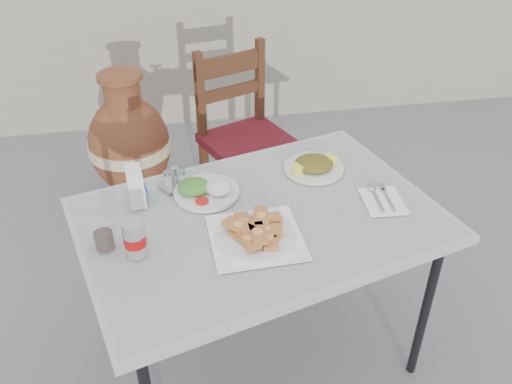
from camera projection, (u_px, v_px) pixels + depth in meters
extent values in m
plane|color=slate|center=(291.00, 368.00, 2.31)|extent=(80.00, 80.00, 0.00)
cylinder|color=black|center=(425.00, 310.00, 2.10)|extent=(0.04, 0.04, 0.72)
cylinder|color=black|center=(104.00, 283.00, 2.23)|extent=(0.04, 0.04, 0.72)
cylinder|color=black|center=(331.00, 214.00, 2.62)|extent=(0.04, 0.04, 0.72)
cube|color=white|center=(260.00, 220.00, 1.95)|extent=(1.44, 1.16, 0.03)
cube|color=white|center=(260.00, 216.00, 1.94)|extent=(1.39, 1.11, 0.01)
cube|color=white|center=(256.00, 237.00, 1.83)|extent=(0.32, 0.32, 0.00)
cylinder|color=silver|center=(256.00, 235.00, 1.83)|extent=(0.27, 0.27, 0.01)
cylinder|color=silver|center=(256.00, 236.00, 1.83)|extent=(0.28, 0.28, 0.01)
cylinder|color=silver|center=(207.00, 193.00, 2.04)|extent=(0.25, 0.25, 0.01)
ellipsoid|color=silver|center=(219.00, 187.00, 2.03)|extent=(0.10, 0.10, 0.06)
ellipsoid|color=#326C1F|center=(194.00, 187.00, 2.03)|extent=(0.12, 0.11, 0.05)
cylinder|color=red|center=(202.00, 201.00, 1.98)|extent=(0.05, 0.05, 0.01)
cylinder|color=silver|center=(314.00, 168.00, 2.19)|extent=(0.24, 0.24, 0.01)
ellipsoid|color=#246E1B|center=(314.00, 163.00, 2.18)|extent=(0.16, 0.15, 0.05)
cylinder|color=#F5F042|center=(297.00, 169.00, 2.14)|extent=(0.05, 0.05, 0.04)
cylinder|color=#F5F042|center=(331.00, 159.00, 2.20)|extent=(0.05, 0.05, 0.04)
cylinder|color=silver|center=(135.00, 239.00, 1.73)|extent=(0.07, 0.07, 0.13)
cylinder|color=red|center=(135.00, 240.00, 1.73)|extent=(0.07, 0.07, 0.04)
cylinder|color=#B1B1B8|center=(132.00, 223.00, 1.69)|extent=(0.06, 0.06, 0.00)
cylinder|color=white|center=(103.00, 235.00, 1.76)|extent=(0.07, 0.07, 0.10)
cylinder|color=black|center=(104.00, 240.00, 1.78)|extent=(0.06, 0.06, 0.06)
cube|color=white|center=(136.00, 186.00, 1.97)|extent=(0.07, 0.12, 0.13)
cube|color=#1753AD|center=(145.00, 188.00, 1.98)|extent=(0.02, 0.06, 0.08)
cube|color=#B1B1B8|center=(176.00, 184.00, 2.09)|extent=(0.14, 0.13, 0.01)
cylinder|color=white|center=(168.00, 179.00, 2.04)|extent=(0.03, 0.03, 0.07)
cylinder|color=white|center=(182.00, 178.00, 2.05)|extent=(0.03, 0.03, 0.07)
cylinder|color=#B1B1B8|center=(175.00, 174.00, 2.09)|extent=(0.03, 0.03, 0.06)
cube|color=white|center=(383.00, 201.00, 2.01)|extent=(0.16, 0.19, 0.00)
cube|color=#B1B1B8|center=(378.00, 200.00, 2.00)|extent=(0.02, 0.15, 0.00)
ellipsoid|color=#B1B1B8|center=(371.00, 187.00, 2.07)|extent=(0.04, 0.05, 0.01)
cube|color=#B1B1B8|center=(389.00, 199.00, 2.01)|extent=(0.02, 0.14, 0.00)
cube|color=#B1B1B8|center=(382.00, 187.00, 2.07)|extent=(0.03, 0.04, 0.00)
cube|color=#3B2010|center=(238.00, 210.00, 2.86)|extent=(0.05, 0.05, 0.46)
cube|color=#3B2010|center=(295.00, 189.00, 3.03)|extent=(0.05, 0.05, 0.46)
cube|color=#3B2010|center=(205.00, 177.00, 3.12)|extent=(0.05, 0.05, 0.46)
cube|color=#3B2010|center=(259.00, 160.00, 3.29)|extent=(0.05, 0.05, 0.46)
cube|color=maroon|center=(249.00, 143.00, 2.93)|extent=(0.56, 0.56, 0.05)
cube|color=#3B2010|center=(200.00, 99.00, 2.85)|extent=(0.05, 0.05, 0.52)
cube|color=#3B2010|center=(260.00, 84.00, 3.01)|extent=(0.05, 0.05, 0.52)
cube|color=#3B2010|center=(230.00, 64.00, 2.84)|extent=(0.39, 0.18, 0.10)
cube|color=#3B2010|center=(231.00, 92.00, 2.93)|extent=(0.39, 0.18, 0.06)
cylinder|color=brown|center=(137.00, 194.00, 3.31)|extent=(0.36, 0.36, 0.09)
ellipsoid|color=brown|center=(130.00, 145.00, 3.12)|extent=(0.47, 0.47, 0.58)
cylinder|color=beige|center=(130.00, 145.00, 3.12)|extent=(0.47, 0.47, 0.07)
cylinder|color=brown|center=(122.00, 94.00, 2.94)|extent=(0.20, 0.20, 0.18)
cylinder|color=brown|center=(119.00, 76.00, 2.88)|extent=(0.24, 0.24, 0.03)
cube|color=gray|center=(218.00, 39.00, 4.00)|extent=(6.00, 0.25, 1.20)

